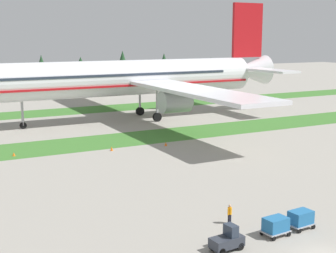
% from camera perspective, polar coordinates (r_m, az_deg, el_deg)
% --- Properties ---
extents(grass_strip_near, '(320.00, 10.18, 0.01)m').
position_cam_1_polar(grass_strip_near, '(75.77, -7.17, -1.71)').
color(grass_strip_near, '#3D752D').
rests_on(grass_strip_near, ground).
extents(grass_strip_far, '(320.00, 10.18, 0.01)m').
position_cam_1_polar(grass_strip_far, '(106.23, -13.30, 1.64)').
color(grass_strip_far, '#3D752D').
rests_on(grass_strip_far, ground).
extents(airliner, '(61.63, 75.73, 22.89)m').
position_cam_1_polar(airliner, '(93.99, -3.69, 5.80)').
color(airliner, silver).
rests_on(airliner, ground).
extents(baggage_tug, '(2.70, 1.51, 1.97)m').
position_cam_1_polar(baggage_tug, '(38.13, 7.01, -13.10)').
color(baggage_tug, '#2D333D').
rests_on(baggage_tug, ground).
extents(cargo_dolly_lead, '(2.31, 1.67, 1.55)m').
position_cam_1_polar(cargo_dolly_lead, '(41.23, 12.55, -11.25)').
color(cargo_dolly_lead, '#A3A3A8').
rests_on(cargo_dolly_lead, ground).
extents(cargo_dolly_second, '(2.31, 1.67, 1.55)m').
position_cam_1_polar(cargo_dolly_second, '(43.20, 15.34, -10.34)').
color(cargo_dolly_second, '#A3A3A8').
rests_on(cargo_dolly_second, ground).
extents(ground_crew_loader, '(0.53, 0.36, 1.74)m').
position_cam_1_polar(ground_crew_loader, '(43.05, 7.26, -10.07)').
color(ground_crew_loader, black).
rests_on(ground_crew_loader, ground).
extents(taxiway_marker_0, '(0.44, 0.44, 0.56)m').
position_cam_1_polar(taxiway_marker_0, '(71.95, -0.26, -2.07)').
color(taxiway_marker_0, orange).
rests_on(taxiway_marker_0, ground).
extents(taxiway_marker_2, '(0.44, 0.44, 0.48)m').
position_cam_1_polar(taxiway_marker_2, '(69.21, -17.68, -3.12)').
color(taxiway_marker_2, orange).
rests_on(taxiway_marker_2, ground).
extents(taxiway_marker_3, '(0.44, 0.44, 0.59)m').
position_cam_1_polar(taxiway_marker_3, '(69.38, -6.64, -2.61)').
color(taxiway_marker_3, orange).
rests_on(taxiway_marker_3, ground).
extents(distant_tree_line, '(169.06, 10.25, 12.45)m').
position_cam_1_polar(distant_tree_line, '(153.56, -17.96, 6.69)').
color(distant_tree_line, '#4C3823').
rests_on(distant_tree_line, ground).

